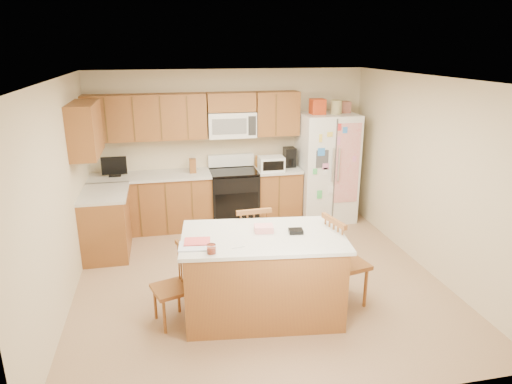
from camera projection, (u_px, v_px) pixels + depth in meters
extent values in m
plane|color=#986C4F|center=(258.00, 278.00, 5.87)|extent=(4.50, 4.50, 0.00)
cube|color=beige|center=(230.00, 146.00, 7.58)|extent=(4.50, 0.10, 2.50)
cube|color=beige|center=(321.00, 272.00, 3.39)|extent=(4.50, 0.10, 2.50)
cube|color=beige|center=(60.00, 197.00, 5.05)|extent=(0.10, 4.50, 2.50)
cube|color=beige|center=(427.00, 175.00, 5.92)|extent=(0.10, 4.50, 2.50)
cube|color=white|center=(258.00, 79.00, 5.10)|extent=(4.50, 4.50, 0.04)
cube|color=brown|center=(153.00, 203.00, 7.30)|extent=(1.87, 0.60, 0.88)
cube|color=brown|center=(277.00, 195.00, 7.70)|extent=(0.72, 0.60, 0.88)
cube|color=brown|center=(106.00, 224.00, 6.45)|extent=(0.60, 0.95, 0.88)
cube|color=silver|center=(151.00, 176.00, 7.15)|extent=(1.87, 0.64, 0.04)
cube|color=silver|center=(277.00, 169.00, 7.54)|extent=(0.72, 0.64, 0.04)
cube|color=silver|center=(104.00, 193.00, 6.31)|extent=(0.64, 0.95, 0.04)
cube|color=brown|center=(146.00, 117.00, 7.00)|extent=(1.85, 0.33, 0.70)
cube|color=brown|center=(277.00, 113.00, 7.40)|extent=(0.70, 0.33, 0.70)
cube|color=brown|center=(231.00, 102.00, 7.20)|extent=(0.76, 0.33, 0.29)
cube|color=brown|center=(85.00, 129.00, 6.01)|extent=(0.33, 0.95, 0.70)
cube|color=brown|center=(106.00, 120.00, 6.73)|extent=(0.02, 0.01, 0.66)
cube|color=brown|center=(113.00, 213.00, 6.90)|extent=(0.02, 0.01, 0.84)
cube|color=brown|center=(134.00, 119.00, 6.81)|extent=(0.02, 0.01, 0.66)
cube|color=brown|center=(140.00, 211.00, 6.98)|extent=(0.02, 0.01, 0.84)
cube|color=brown|center=(161.00, 118.00, 6.89)|extent=(0.02, 0.01, 0.66)
cube|color=brown|center=(167.00, 209.00, 7.05)|extent=(0.02, 0.01, 0.84)
cube|color=brown|center=(187.00, 118.00, 6.97)|extent=(0.01, 0.01, 0.66)
cube|color=brown|center=(193.00, 207.00, 7.13)|extent=(0.01, 0.01, 0.84)
cube|color=brown|center=(276.00, 115.00, 7.24)|extent=(0.01, 0.01, 0.66)
cube|color=brown|center=(279.00, 201.00, 7.40)|extent=(0.01, 0.01, 0.84)
cube|color=white|center=(231.00, 124.00, 7.28)|extent=(0.76, 0.38, 0.40)
cube|color=slate|center=(230.00, 127.00, 7.09)|extent=(0.54, 0.01, 0.24)
cube|color=#262626|center=(252.00, 126.00, 7.16)|extent=(0.12, 0.01, 0.30)
cube|color=brown|center=(193.00, 166.00, 7.24)|extent=(0.10, 0.14, 0.22)
cube|color=black|center=(115.00, 176.00, 7.06)|extent=(0.18, 0.12, 0.02)
cube|color=black|center=(114.00, 166.00, 7.01)|extent=(0.38, 0.03, 0.28)
cube|color=orange|center=(267.00, 162.00, 7.56)|extent=(0.35, 0.22, 0.18)
cube|color=white|center=(271.00, 164.00, 7.35)|extent=(0.40, 0.28, 0.23)
cube|color=black|center=(273.00, 166.00, 7.22)|extent=(0.34, 0.01, 0.15)
cube|color=black|center=(290.00, 157.00, 7.59)|extent=(0.18, 0.22, 0.32)
cylinder|color=black|center=(291.00, 162.00, 7.54)|extent=(0.12, 0.12, 0.12)
cube|color=black|center=(234.00, 199.00, 7.53)|extent=(0.76, 0.64, 0.88)
cube|color=black|center=(237.00, 206.00, 7.24)|extent=(0.68, 0.01, 0.42)
cube|color=black|center=(233.00, 171.00, 7.39)|extent=(0.76, 0.64, 0.03)
cube|color=white|center=(231.00, 160.00, 7.59)|extent=(0.76, 0.10, 0.20)
cube|color=white|center=(326.00, 167.00, 7.64)|extent=(0.90, 0.75, 1.80)
cube|color=#4C4C4C|center=(335.00, 173.00, 7.29)|extent=(0.02, 0.01, 1.75)
cube|color=silver|center=(333.00, 165.00, 7.21)|extent=(0.02, 0.03, 0.55)
cube|color=silver|center=(339.00, 165.00, 7.23)|extent=(0.02, 0.03, 0.55)
cube|color=#3F3F44|center=(322.00, 159.00, 7.17)|extent=(0.20, 0.01, 0.28)
cube|color=#D84C59|center=(347.00, 164.00, 7.28)|extent=(0.42, 0.01, 1.30)
cube|color=#B63714|center=(317.00, 107.00, 7.29)|extent=(0.22, 0.22, 0.24)
cylinder|color=tan|center=(336.00, 107.00, 7.31)|extent=(0.18, 0.18, 0.22)
cube|color=#985849|center=(344.00, 107.00, 7.47)|extent=(0.18, 0.20, 0.18)
cube|color=brown|center=(263.00, 276.00, 4.97)|extent=(1.74, 1.11, 0.90)
cube|color=silver|center=(263.00, 237.00, 4.83)|extent=(1.83, 1.20, 0.04)
cylinder|color=#B63714|center=(211.00, 250.00, 4.39)|extent=(0.08, 0.08, 0.06)
cylinder|color=white|center=(211.00, 249.00, 4.39)|extent=(0.09, 0.09, 0.09)
cube|color=#FFB0B5|center=(264.00, 228.00, 4.90)|extent=(0.22, 0.17, 0.07)
cube|color=black|center=(296.00, 231.00, 4.87)|extent=(0.16, 0.14, 0.04)
cube|color=white|center=(194.00, 246.00, 4.54)|extent=(0.33, 0.27, 0.01)
cube|color=#D84C4C|center=(197.00, 241.00, 4.62)|extent=(0.28, 0.23, 0.01)
cylinder|color=white|center=(239.00, 247.00, 4.52)|extent=(0.14, 0.04, 0.01)
cube|color=brown|center=(171.00, 289.00, 4.82)|extent=(0.46, 0.47, 0.04)
cylinder|color=brown|center=(155.00, 303.00, 4.94)|extent=(0.03, 0.03, 0.38)
cylinder|color=brown|center=(164.00, 317.00, 4.69)|extent=(0.03, 0.03, 0.38)
cylinder|color=brown|center=(179.00, 297.00, 5.07)|extent=(0.03, 0.03, 0.38)
cylinder|color=brown|center=(189.00, 310.00, 4.82)|extent=(0.03, 0.03, 0.38)
cylinder|color=brown|center=(179.00, 261.00, 4.93)|extent=(0.02, 0.02, 0.43)
cylinder|color=brown|center=(181.00, 263.00, 4.87)|extent=(0.02, 0.02, 0.43)
cylinder|color=brown|center=(183.00, 266.00, 4.81)|extent=(0.02, 0.02, 0.43)
cylinder|color=brown|center=(186.00, 268.00, 4.76)|extent=(0.02, 0.02, 0.43)
cylinder|color=brown|center=(188.00, 271.00, 4.70)|extent=(0.02, 0.02, 0.43)
cube|color=brown|center=(182.00, 247.00, 4.75)|extent=(0.14, 0.35, 0.04)
cube|color=brown|center=(250.00, 247.00, 5.65)|extent=(0.47, 0.45, 0.05)
cylinder|color=brown|center=(261.00, 258.00, 5.92)|extent=(0.04, 0.04, 0.46)
cylinder|color=brown|center=(234.00, 261.00, 5.83)|extent=(0.04, 0.04, 0.46)
cylinder|color=brown|center=(268.00, 269.00, 5.62)|extent=(0.04, 0.04, 0.46)
cylinder|color=brown|center=(239.00, 272.00, 5.53)|extent=(0.04, 0.04, 0.46)
cylinder|color=brown|center=(267.00, 230.00, 5.44)|extent=(0.02, 0.02, 0.51)
cylinder|color=brown|center=(260.00, 231.00, 5.42)|extent=(0.02, 0.02, 0.51)
cylinder|color=brown|center=(254.00, 232.00, 5.40)|extent=(0.02, 0.02, 0.51)
cylinder|color=brown|center=(248.00, 232.00, 5.38)|extent=(0.02, 0.02, 0.51)
cylinder|color=brown|center=(241.00, 233.00, 5.36)|extent=(0.02, 0.02, 0.51)
cube|color=brown|center=(254.00, 212.00, 5.32)|extent=(0.43, 0.07, 0.05)
cube|color=brown|center=(345.00, 263.00, 5.18)|extent=(0.53, 0.54, 0.05)
cylinder|color=brown|center=(365.00, 288.00, 5.17)|extent=(0.04, 0.04, 0.47)
cylinder|color=brown|center=(346.00, 274.00, 5.49)|extent=(0.04, 0.04, 0.47)
cylinder|color=brown|center=(341.00, 294.00, 5.04)|extent=(0.04, 0.04, 0.47)
cylinder|color=brown|center=(323.00, 279.00, 5.36)|extent=(0.04, 0.04, 0.47)
cylinder|color=brown|center=(341.00, 249.00, 4.88)|extent=(0.02, 0.02, 0.53)
cylinder|color=brown|center=(337.00, 246.00, 4.95)|extent=(0.02, 0.02, 0.53)
cylinder|color=brown|center=(333.00, 243.00, 5.02)|extent=(0.02, 0.02, 0.53)
cylinder|color=brown|center=(329.00, 241.00, 5.09)|extent=(0.02, 0.02, 0.53)
cylinder|color=brown|center=(325.00, 238.00, 5.17)|extent=(0.02, 0.02, 0.53)
cube|color=brown|center=(334.00, 221.00, 4.94)|extent=(0.14, 0.44, 0.05)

